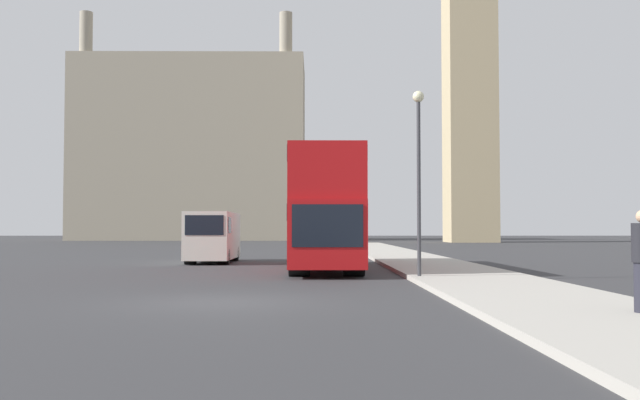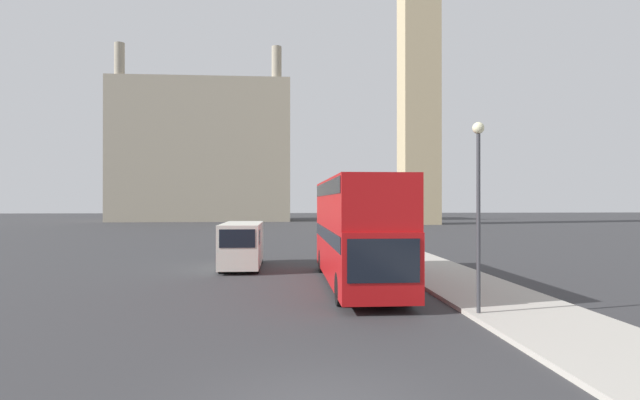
{
  "view_description": "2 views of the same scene",
  "coord_description": "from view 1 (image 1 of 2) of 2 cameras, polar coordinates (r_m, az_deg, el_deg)",
  "views": [
    {
      "loc": [
        2.02,
        -15.79,
        1.63
      ],
      "look_at": [
        2.24,
        10.55,
        2.69
      ],
      "focal_mm": 40.0,
      "sensor_mm": 36.0,
      "label": 1
    },
    {
      "loc": [
        -0.62,
        -8.33,
        3.53
      ],
      "look_at": [
        1.57,
        21.57,
        3.64
      ],
      "focal_mm": 28.0,
      "sensor_mm": 36.0,
      "label": 2
    }
  ],
  "objects": [
    {
      "name": "street_lamp",
      "position": [
        22.61,
        7.9,
        3.64
      ],
      "size": [
        0.36,
        0.36,
        5.82
      ],
      "color": "#38383D",
      "rests_on": "sidewalk_strip"
    },
    {
      "name": "white_van",
      "position": [
        34.51,
        -8.56,
        -2.84
      ],
      "size": [
        2.04,
        5.7,
        2.4
      ],
      "color": "silver",
      "rests_on": "ground_plane"
    },
    {
      "name": "building_block_distant",
      "position": [
        105.05,
        -10.13,
        3.88
      ],
      "size": [
        32.2,
        14.66,
        31.32
      ],
      "color": "#9E937F",
      "rests_on": "ground_plane"
    },
    {
      "name": "sidewalk_strip",
      "position": [
        16.62,
        16.98,
        -7.56
      ],
      "size": [
        3.93,
        120.0,
        0.15
      ],
      "color": "#ADA89E",
      "rests_on": "ground_plane"
    },
    {
      "name": "ground_plane",
      "position": [
        16.01,
        -7.81,
        -8.12
      ],
      "size": [
        300.0,
        300.0,
        0.0
      ],
      "primitive_type": "plane",
      "color": "#333335"
    },
    {
      "name": "red_double_decker_bus",
      "position": [
        28.35,
        0.39,
        -0.58
      ],
      "size": [
        2.62,
        11.52,
        4.46
      ],
      "color": "#B71114",
      "rests_on": "ground_plane"
    }
  ]
}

